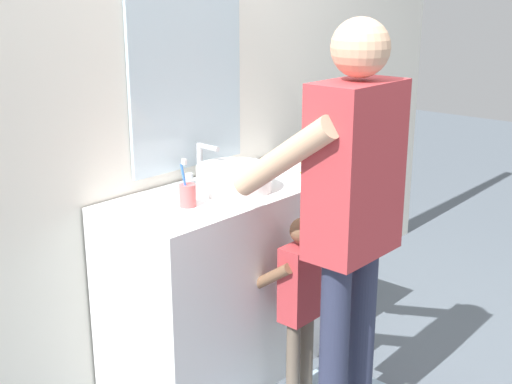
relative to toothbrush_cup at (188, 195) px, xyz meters
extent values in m
cube|color=silver|center=(0.30, 0.36, 0.40)|extent=(4.40, 0.08, 2.70)
cube|color=silver|center=(0.30, 0.31, 0.42)|extent=(0.68, 0.02, 0.83)
cube|color=white|center=(0.30, 0.04, -0.50)|extent=(1.22, 0.54, 0.90)
cylinder|color=white|center=(0.30, 0.02, 0.00)|extent=(0.34, 0.34, 0.11)
cylinder|color=silver|center=(0.30, 0.02, 0.01)|extent=(0.28, 0.28, 0.09)
cylinder|color=#B7BABF|center=(0.30, 0.24, 0.04)|extent=(0.03, 0.03, 0.18)
cylinder|color=#B7BABF|center=(0.30, 0.18, 0.12)|extent=(0.02, 0.12, 0.02)
cylinder|color=#B7BABF|center=(0.23, 0.24, -0.03)|extent=(0.04, 0.04, 0.05)
cylinder|color=#B7BABF|center=(0.37, 0.24, -0.03)|extent=(0.04, 0.04, 0.05)
cylinder|color=#D86666|center=(0.00, 0.00, 0.00)|extent=(0.07, 0.07, 0.09)
cylinder|color=blue|center=(-0.01, 0.00, 0.05)|extent=(0.02, 0.04, 0.17)
cube|color=white|center=(-0.01, 0.00, 0.14)|extent=(0.01, 0.02, 0.02)
cylinder|color=#6B5B4C|center=(0.26, -0.37, -0.75)|extent=(0.06, 0.06, 0.39)
cylinder|color=#6B5B4C|center=(0.35, -0.37, -0.75)|extent=(0.06, 0.06, 0.39)
cube|color=#B7383D|center=(0.30, -0.37, -0.39)|extent=(0.20, 0.11, 0.34)
sphere|color=brown|center=(0.30, -0.37, -0.15)|extent=(0.11, 0.11, 0.11)
cylinder|color=brown|center=(0.20, -0.28, -0.36)|extent=(0.05, 0.24, 0.19)
cylinder|color=brown|center=(0.41, -0.28, -0.36)|extent=(0.05, 0.24, 0.19)
cylinder|color=#2D334C|center=(0.18, -0.63, -0.56)|extent=(0.12, 0.12, 0.77)
cylinder|color=#2D334C|center=(0.38, -0.63, -0.56)|extent=(0.12, 0.12, 0.77)
cube|color=#B7383D|center=(0.28, -0.63, 0.16)|extent=(0.39, 0.22, 0.67)
sphere|color=#D8A884|center=(0.28, -0.63, 0.62)|extent=(0.22, 0.22, 0.22)
cylinder|color=#D8A884|center=(0.07, -0.46, 0.22)|extent=(0.09, 0.47, 0.37)
cylinder|color=#D8A884|center=(0.49, -0.46, 0.22)|extent=(0.09, 0.47, 0.37)
cylinder|color=yellow|center=(0.49, -0.28, 0.04)|extent=(0.01, 0.14, 0.03)
cube|color=white|center=(0.49, -0.20, 0.06)|extent=(0.01, 0.02, 0.02)
camera|label=1|loc=(-1.84, -2.00, 0.83)|focal=47.91mm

